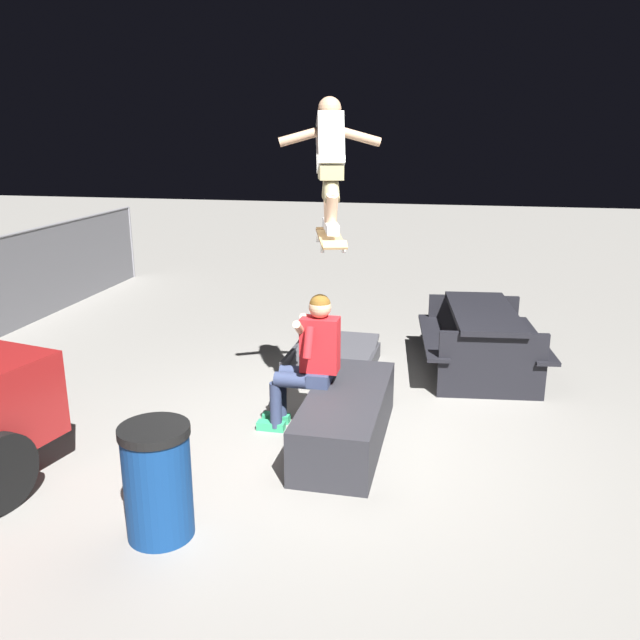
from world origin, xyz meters
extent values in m
plane|color=gray|center=(0.00, 0.00, 0.00)|extent=(40.00, 40.00, 0.00)
cube|color=#28282D|center=(0.00, -0.14, 0.24)|extent=(1.77, 0.69, 0.47)
cube|color=#2D3856|center=(0.20, 0.14, 0.53)|extent=(0.32, 0.20, 0.12)
cube|color=red|center=(0.20, 0.14, 0.84)|extent=(0.21, 0.34, 0.50)
sphere|color=tan|center=(0.20, 0.14, 1.19)|extent=(0.20, 0.20, 0.20)
sphere|color=brown|center=(0.20, 0.14, 1.21)|extent=(0.19, 0.19, 0.19)
cylinder|color=red|center=(0.00, 0.20, 0.92)|extent=(0.19, 0.08, 0.29)
cylinder|color=tan|center=(0.08, 0.30, 1.02)|extent=(0.24, 0.07, 0.19)
cylinder|color=red|center=(0.40, 0.20, 0.92)|extent=(0.19, 0.08, 0.29)
cylinder|color=tan|center=(0.32, 0.30, 1.02)|extent=(0.24, 0.07, 0.19)
cylinder|color=#2D3856|center=(0.11, 0.34, 0.51)|extent=(0.15, 0.40, 0.14)
cylinder|color=#2D3856|center=(0.11, 0.54, 0.26)|extent=(0.11, 0.11, 0.43)
cube|color=#2D9E66|center=(0.11, 0.59, 0.04)|extent=(0.10, 0.26, 0.08)
cylinder|color=#2D3856|center=(0.29, 0.34, 0.51)|extent=(0.15, 0.40, 0.14)
cylinder|color=#2D3856|center=(0.29, 0.54, 0.26)|extent=(0.11, 0.11, 0.43)
cube|color=#2D9E66|center=(0.29, 0.59, 0.04)|extent=(0.10, 0.26, 0.08)
cube|color=#AD8451|center=(0.34, 0.08, 1.78)|extent=(0.82, 0.40, 0.04)
cube|color=#AD8451|center=(0.77, 0.19, 1.80)|extent=(0.17, 0.22, 0.05)
cube|color=#AD8451|center=(-0.10, -0.04, 1.80)|extent=(0.17, 0.22, 0.06)
cube|color=#99999E|center=(0.61, 0.15, 1.76)|extent=(0.10, 0.17, 0.03)
cylinder|color=white|center=(0.59, 0.24, 1.73)|extent=(0.06, 0.04, 0.05)
cylinder|color=white|center=(0.63, 0.06, 1.73)|extent=(0.06, 0.04, 0.05)
cube|color=#99999E|center=(0.07, 0.00, 1.76)|extent=(0.10, 0.17, 0.03)
cylinder|color=white|center=(0.04, 0.09, 1.73)|extent=(0.06, 0.04, 0.05)
cylinder|color=white|center=(0.09, -0.09, 1.73)|extent=(0.06, 0.04, 0.05)
cube|color=white|center=(0.51, 0.12, 1.89)|extent=(0.28, 0.16, 0.08)
cube|color=white|center=(0.16, 0.03, 1.89)|extent=(0.28, 0.16, 0.08)
cylinder|color=tan|center=(0.46, 0.11, 2.05)|extent=(0.25, 0.16, 0.31)
cylinder|color=#776F4F|center=(0.39, 0.09, 2.25)|extent=(0.35, 0.21, 0.33)
cylinder|color=tan|center=(0.22, 0.04, 2.05)|extent=(0.25, 0.16, 0.31)
cylinder|color=#776F4F|center=(0.29, 0.06, 2.25)|extent=(0.35, 0.21, 0.33)
cube|color=#776F4F|center=(0.34, 0.08, 2.35)|extent=(0.34, 0.27, 0.12)
cube|color=silver|center=(0.42, 0.10, 2.59)|extent=(0.49, 0.33, 0.52)
sphere|color=tan|center=(0.47, 0.11, 2.87)|extent=(0.20, 0.20, 0.20)
cylinder|color=tan|center=(0.38, 0.31, 2.65)|extent=(0.19, 0.45, 0.19)
cylinder|color=tan|center=(0.49, -0.11, 2.65)|extent=(0.19, 0.45, 0.19)
cube|color=#38383D|center=(1.89, 0.34, 0.03)|extent=(1.10, 1.00, 0.06)
cube|color=#38383D|center=(1.89, 0.34, 0.10)|extent=(1.06, 1.00, 0.38)
cube|color=#38383D|center=(1.89, 0.82, 0.09)|extent=(0.96, 0.07, 0.18)
cube|color=#38383D|center=(1.89, -0.15, 0.09)|extent=(0.96, 0.07, 0.18)
cube|color=black|center=(2.05, -1.37, 0.72)|extent=(1.76, 0.88, 0.06)
cube|color=black|center=(1.99, -0.82, 0.42)|extent=(1.72, 0.42, 0.04)
cube|color=black|center=(2.11, -1.92, 0.42)|extent=(1.72, 0.42, 0.04)
cube|color=black|center=(2.82, -1.29, 0.36)|extent=(0.18, 1.10, 0.72)
cube|color=black|center=(1.29, -1.45, 0.36)|extent=(0.18, 1.10, 0.72)
cylinder|color=navy|center=(-1.62, 0.90, 0.38)|extent=(0.46, 0.46, 0.75)
cylinder|color=black|center=(-1.62, 0.90, 0.78)|extent=(0.48, 0.48, 0.06)
cylinder|color=slate|center=(6.00, 4.95, 0.66)|extent=(0.05, 0.05, 1.32)
camera|label=1|loc=(-5.23, -0.96, 2.69)|focal=36.45mm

